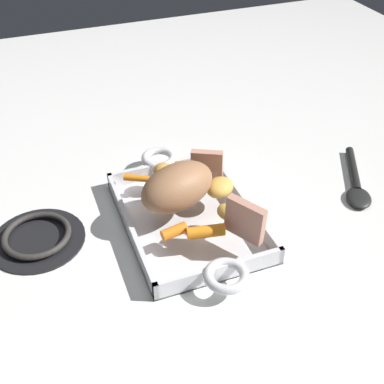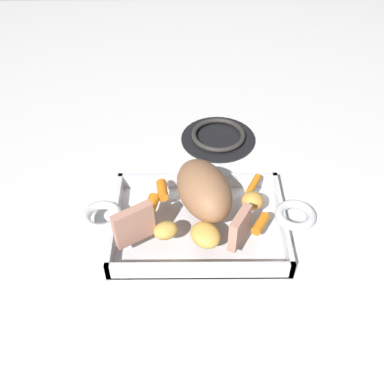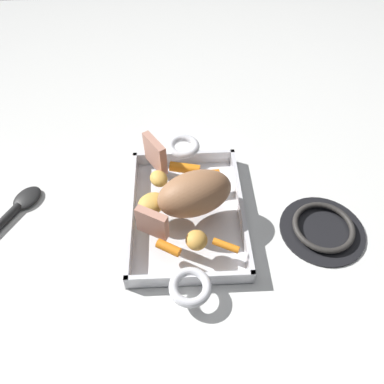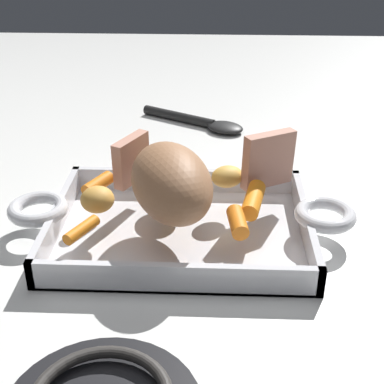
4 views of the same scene
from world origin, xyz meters
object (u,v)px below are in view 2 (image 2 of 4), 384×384
Objects in this scene: roast_slice_thick at (240,228)px; potato_corner at (205,235)px; potato_near_roast at (166,231)px; baby_carrot_southeast at (162,190)px; potato_whole at (252,201)px; baby_carrot_short at (254,184)px; roasting_dish at (199,223)px; baby_carrot_center_right at (260,224)px; baby_carrot_long at (150,209)px; pork_roast at (204,190)px; stove_burner_rear at (218,137)px; roast_slice_outer at (134,225)px.

potato_corner is (0.06, 0.00, -0.02)m from roast_slice_thick.
roast_slice_thick reaches higher than potato_near_roast.
baby_carrot_southeast is at bearing -40.25° from roast_slice_thick.
baby_carrot_southeast is 1.11× the size of potato_whole.
baby_carrot_short is at bearing -98.83° from potato_whole.
baby_carrot_center_right is (-0.11, 0.04, 0.04)m from roasting_dish.
baby_carrot_center_right is at bearing 90.72° from baby_carrot_short.
potato_corner is (-0.08, 0.13, 0.01)m from baby_carrot_southeast.
baby_carrot_short is (-0.04, -0.14, -0.03)m from roast_slice_thick.
baby_carrot_long is at bearing -10.51° from baby_carrot_center_right.
potato_near_roast is at bearing 24.11° from potato_whole.
baby_carrot_center_right is at bearing 100.64° from potato_whole.
baby_carrot_center_right is at bearing -144.70° from roast_slice_thick.
stove_burner_rear is at bearing -99.02° from pork_roast.
baby_carrot_southeast is at bearing -36.31° from roasting_dish.
potato_corner is (-0.13, 0.01, -0.02)m from roast_slice_outer.
roast_slice_outer reaches higher than baby_carrot_short.
roast_slice_outer is 1.68× the size of potato_near_roast.
baby_carrot_long is 0.06m from baby_carrot_southeast.
roast_slice_outer reaches higher than potato_corner.
potato_corner is at bearing 90.41° from pork_roast.
roast_slice_outer is at bearing 70.81° from baby_carrot_long.
roast_slice_thick reaches higher than potato_corner.
pork_roast reaches higher than potato_whole.
pork_roast is 0.11m from roast_slice_thick.
baby_carrot_short is at bearing 105.39° from stove_burner_rear.
baby_carrot_short is at bearing -89.28° from baby_carrot_center_right.
roasting_dish is at bearing 79.63° from stove_burner_rear.
baby_carrot_long is at bearing -109.19° from roast_slice_outer.
baby_carrot_short is 0.22m from potato_near_roast.
roast_slice_thick is at bearing 157.40° from baby_carrot_long.
roast_slice_outer is 1.11× the size of baby_carrot_long.
baby_carrot_center_right is at bearing 151.95° from pork_roast.
potato_corner is 0.37m from stove_burner_rear.
pork_roast is 0.10m from baby_carrot_southeast.
baby_carrot_center_right is (-0.23, -0.03, -0.03)m from roast_slice_outer.
baby_carrot_southeast is 0.27m from stove_burner_rear.
roast_slice_outer is 1.59× the size of baby_carrot_southeast.
baby_carrot_short is 1.11× the size of baby_carrot_southeast.
stove_burner_rear is at bearing -117.90° from baby_carrot_southeast.
potato_near_roast is (0.18, 0.13, 0.01)m from baby_carrot_short.
baby_carrot_short is at bearing -106.36° from roast_slice_thick.
baby_carrot_long is (0.21, -0.04, 0.00)m from baby_carrot_center_right.
roast_slice_thick is 0.95× the size of baby_carrot_long.
baby_carrot_short is at bearing -151.95° from pork_roast.
baby_carrot_southeast is (0.08, -0.04, -0.03)m from pork_roast.
baby_carrot_center_right is 1.11× the size of potato_whole.
potato_near_roast reaches higher than baby_carrot_center_right.
potato_near_roast reaches higher than roasting_dish.
baby_carrot_center_right is at bearing 161.43° from roasting_dish.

